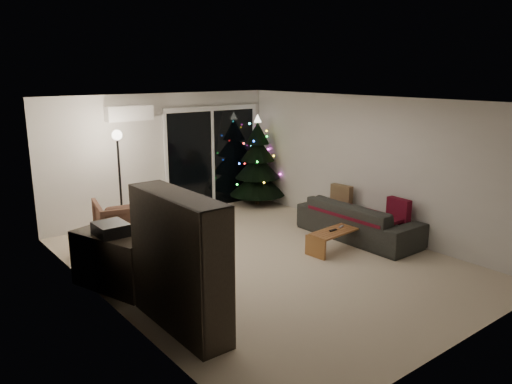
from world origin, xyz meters
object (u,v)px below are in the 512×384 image
armchair (127,225)px  coffee_table (339,239)px  media_cabinet (113,262)px  christmas_tree (258,160)px  sofa (359,220)px  bookshelf (164,266)px

armchair → coffee_table: bearing=155.0°
media_cabinet → coffee_table: 3.67m
media_cabinet → armchair: armchair is taller
media_cabinet → armchair: 1.51m
armchair → christmas_tree: bearing=-151.4°
armchair → coffee_table: size_ratio=0.84×
armchair → christmas_tree: 3.75m
media_cabinet → coffee_table: size_ratio=1.07×
sofa → christmas_tree: size_ratio=1.14×
armchair → sofa: size_ratio=0.43×
bookshelf → christmas_tree: (4.34, 3.79, 0.20)m
bookshelf → coffee_table: bookshelf is taller
sofa → armchair: bearing=61.0°
bookshelf → sofa: size_ratio=0.70×
media_cabinet → bookshelf: bearing=-108.0°
bookshelf → sofa: bookshelf is taller
christmas_tree → armchair: bearing=-164.3°
bookshelf → armchair: size_ratio=1.65×
bookshelf → sofa: 4.40m
christmas_tree → bookshelf: bearing=-138.9°
christmas_tree → media_cabinet: bearing=-152.1°
media_cabinet → sofa: bearing=-26.7°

